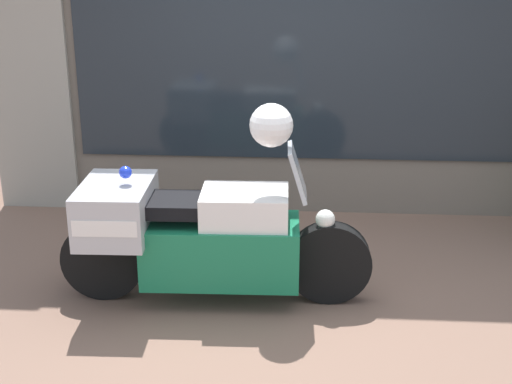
{
  "coord_description": "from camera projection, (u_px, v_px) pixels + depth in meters",
  "views": [
    {
      "loc": [
        0.17,
        -4.73,
        2.49
      ],
      "look_at": [
        -0.18,
        0.46,
        0.66
      ],
      "focal_mm": 50.0,
      "sensor_mm": 36.0,
      "label": 1
    }
  ],
  "objects": [
    {
      "name": "ground_plane",
      "position": [
        276.0,
        297.0,
        5.29
      ],
      "size": [
        60.0,
        60.0,
        0.0
      ],
      "primitive_type": "plane",
      "color": "#7A5B4C"
    },
    {
      "name": "window_display",
      "position": [
        316.0,
        159.0,
        7.02
      ],
      "size": [
        4.37,
        0.3,
        1.97
      ],
      "color": "slate",
      "rests_on": "ground"
    },
    {
      "name": "paramedic_motorcycle",
      "position": [
        194.0,
        234.0,
        5.11
      ],
      "size": [
        2.26,
        0.74,
        1.17
      ],
      "rotation": [
        0.0,
        0.0,
        0.03
      ],
      "color": "black",
      "rests_on": "ground"
    },
    {
      "name": "white_helmet",
      "position": [
        271.0,
        125.0,
        4.82
      ],
      "size": [
        0.3,
        0.3,
        0.3
      ],
      "primitive_type": "sphere",
      "color": "white",
      "rests_on": "paramedic_motorcycle"
    }
  ]
}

